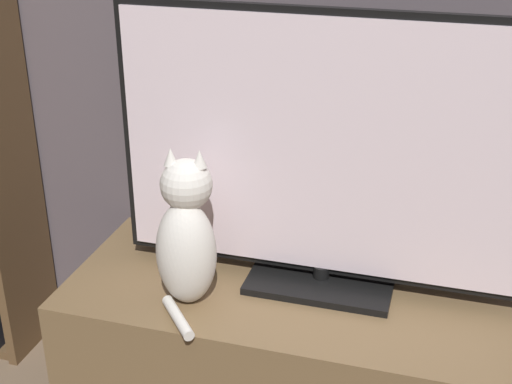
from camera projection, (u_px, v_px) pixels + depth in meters
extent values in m
cube|color=brown|center=(296.00, 360.00, 2.01)|extent=(1.26, 0.54, 0.46)
cube|color=black|center=(321.00, 280.00, 1.94)|extent=(0.39, 0.23, 0.02)
cylinder|color=black|center=(321.00, 271.00, 1.93)|extent=(0.04, 0.04, 0.04)
cube|color=black|center=(327.00, 150.00, 1.79)|extent=(1.11, 0.02, 0.71)
cube|color=silver|center=(326.00, 152.00, 1.78)|extent=(1.08, 0.01, 0.67)
ellipsoid|color=silver|center=(186.00, 253.00, 1.81)|extent=(0.17, 0.16, 0.29)
ellipsoid|color=olive|center=(192.00, 248.00, 1.87)|extent=(0.09, 0.06, 0.16)
sphere|color=silver|center=(186.00, 185.00, 1.76)|extent=(0.15, 0.15, 0.13)
cone|color=silver|center=(171.00, 157.00, 1.74)|extent=(0.04, 0.04, 0.04)
cone|color=silver|center=(200.00, 159.00, 1.73)|extent=(0.04, 0.04, 0.04)
cylinder|color=silver|center=(178.00, 317.00, 1.78)|extent=(0.13, 0.15, 0.03)
cube|color=brown|center=(5.00, 140.00, 2.16)|extent=(0.03, 0.28, 1.49)
cube|color=black|center=(1.00, 312.00, 2.42)|extent=(0.06, 0.18, 0.18)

